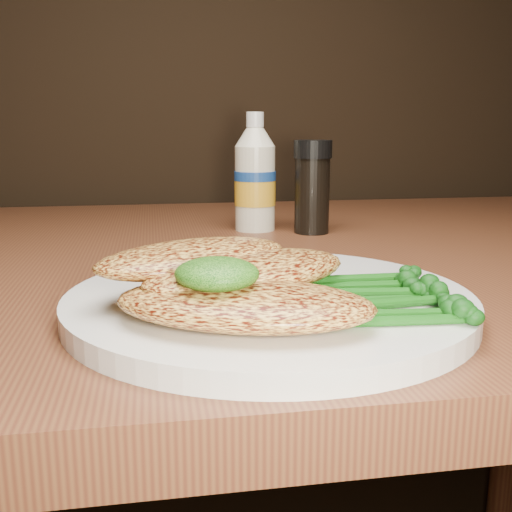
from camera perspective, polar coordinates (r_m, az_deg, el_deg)
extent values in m
cylinder|color=white|center=(0.45, 1.23, -4.35)|extent=(0.30, 0.30, 0.02)
ellipsoid|color=#ECB34B|center=(0.37, -1.15, -4.53)|extent=(0.18, 0.14, 0.03)
ellipsoid|color=#ECB34B|center=(0.41, -0.70, -1.54)|extent=(0.18, 0.14, 0.02)
ellipsoid|color=#ECB34B|center=(0.43, -5.81, -0.14)|extent=(0.17, 0.13, 0.02)
ellipsoid|color=#073207|center=(0.36, -3.70, -1.67)|extent=(0.06, 0.06, 0.02)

